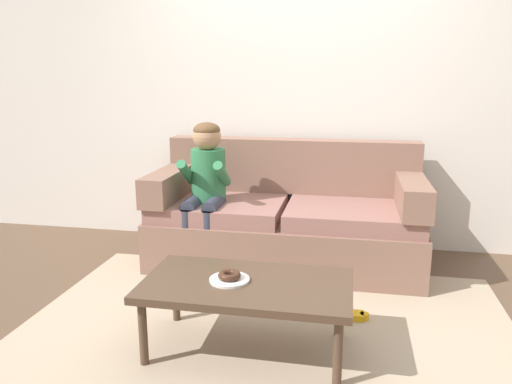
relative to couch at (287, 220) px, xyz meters
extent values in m
plane|color=brown|center=(0.03, -0.85, -0.34)|extent=(10.00, 10.00, 0.00)
cube|color=silver|center=(0.03, 0.55, 1.06)|extent=(8.00, 0.10, 2.80)
cube|color=tan|center=(0.03, -1.10, -0.34)|extent=(2.84, 1.96, 0.01)
cube|color=#846051|center=(0.00, -0.05, -0.15)|extent=(2.02, 0.90, 0.38)
cube|color=#90635B|center=(-0.51, -0.10, 0.10)|extent=(0.97, 0.74, 0.12)
cube|color=#90635B|center=(0.51, -0.10, 0.10)|extent=(0.97, 0.74, 0.12)
cube|color=#846051|center=(0.00, 0.30, 0.38)|extent=(2.02, 0.20, 0.43)
cube|color=#846051|center=(-0.91, -0.05, 0.27)|extent=(0.20, 0.90, 0.22)
cube|color=#846051|center=(0.91, -0.05, 0.27)|extent=(0.20, 0.90, 0.22)
cube|color=#4C3828|center=(-0.03, -1.34, 0.03)|extent=(1.08, 0.60, 0.04)
cylinder|color=#4C3828|center=(-0.51, -1.58, -0.16)|extent=(0.04, 0.04, 0.36)
cylinder|color=#4C3828|center=(0.45, -1.58, -0.16)|extent=(0.04, 0.04, 0.36)
cylinder|color=#4C3828|center=(-0.51, -1.10, -0.16)|extent=(0.04, 0.04, 0.36)
cylinder|color=#4C3828|center=(0.45, -1.10, -0.16)|extent=(0.04, 0.04, 0.36)
cylinder|color=#337A4C|center=(-0.58, -0.13, 0.36)|extent=(0.26, 0.26, 0.40)
sphere|color=tan|center=(-0.58, -0.15, 0.66)|extent=(0.21, 0.21, 0.21)
ellipsoid|color=brown|center=(-0.58, -0.15, 0.70)|extent=(0.20, 0.20, 0.12)
cylinder|color=#333847|center=(-0.66, -0.28, 0.17)|extent=(0.11, 0.30, 0.11)
cylinder|color=#333847|center=(-0.66, -0.43, -0.06)|extent=(0.09, 0.09, 0.44)
cube|color=black|center=(-0.66, -0.48, -0.31)|extent=(0.10, 0.20, 0.06)
cylinder|color=#337A4C|center=(-0.72, -0.23, 0.39)|extent=(0.07, 0.29, 0.23)
cylinder|color=#333847|center=(-0.50, -0.28, 0.17)|extent=(0.11, 0.30, 0.11)
cylinder|color=#333847|center=(-0.50, -0.43, -0.06)|extent=(0.09, 0.09, 0.44)
cube|color=black|center=(-0.50, -0.48, -0.31)|extent=(0.10, 0.20, 0.06)
cylinder|color=#337A4C|center=(-0.45, -0.23, 0.39)|extent=(0.07, 0.29, 0.23)
cylinder|color=white|center=(-0.12, -1.35, 0.06)|extent=(0.21, 0.21, 0.01)
torus|color=#422619|center=(-0.12, -1.35, 0.09)|extent=(0.17, 0.17, 0.04)
cube|color=gold|center=(0.51, -0.89, -0.32)|extent=(0.16, 0.09, 0.05)
cylinder|color=gold|center=(0.42, -0.89, -0.32)|extent=(0.06, 0.06, 0.05)
cylinder|color=gold|center=(0.59, -0.89, -0.32)|extent=(0.06, 0.06, 0.05)
camera|label=1|loc=(0.47, -3.68, 1.10)|focal=34.78mm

